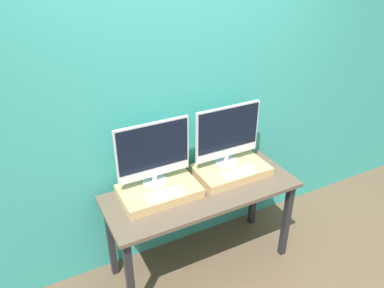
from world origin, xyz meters
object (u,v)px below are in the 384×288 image
at_px(keyboard_right, 239,172).
at_px(keyboard_left, 165,195).
at_px(monitor_left, 153,152).
at_px(monitor_right, 228,134).

bearing_deg(keyboard_right, keyboard_left, 180.00).
bearing_deg(keyboard_right, monitor_left, 163.28).
distance_m(keyboard_left, keyboard_right, 0.62).
xyz_separation_m(monitor_right, keyboard_right, (0.00, -0.19, -0.25)).
bearing_deg(monitor_right, keyboard_right, -90.00).
relative_size(keyboard_left, keyboard_right, 1.00).
distance_m(keyboard_left, monitor_right, 0.70).
bearing_deg(monitor_left, monitor_right, 0.00).
relative_size(monitor_left, keyboard_right, 1.99).
height_order(monitor_left, monitor_right, same).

